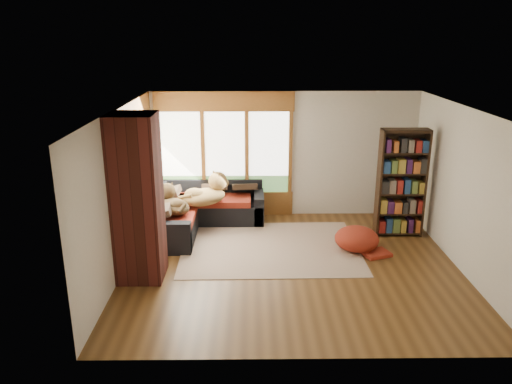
# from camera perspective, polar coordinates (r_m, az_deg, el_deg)

# --- Properties ---
(floor) EXTENTS (5.50, 5.50, 0.00)m
(floor) POSITION_cam_1_polar(r_m,az_deg,el_deg) (8.43, 4.05, -8.38)
(floor) COLOR #4F3116
(floor) RESTS_ON ground
(ceiling) EXTENTS (5.50, 5.50, 0.00)m
(ceiling) POSITION_cam_1_polar(r_m,az_deg,el_deg) (7.66, 4.48, 9.38)
(ceiling) COLOR white
(wall_back) EXTENTS (5.50, 0.04, 2.60)m
(wall_back) POSITION_cam_1_polar(r_m,az_deg,el_deg) (10.35, 3.11, 4.28)
(wall_back) COLOR silver
(wall_back) RESTS_ON ground
(wall_front) EXTENTS (5.50, 0.04, 2.60)m
(wall_front) POSITION_cam_1_polar(r_m,az_deg,el_deg) (5.63, 6.37, -7.69)
(wall_front) COLOR silver
(wall_front) RESTS_ON ground
(wall_left) EXTENTS (0.04, 5.00, 2.60)m
(wall_left) POSITION_cam_1_polar(r_m,az_deg,el_deg) (8.19, -15.30, -0.00)
(wall_left) COLOR silver
(wall_left) RESTS_ON ground
(wall_right) EXTENTS (0.04, 5.00, 2.60)m
(wall_right) POSITION_cam_1_polar(r_m,az_deg,el_deg) (8.63, 22.77, 0.13)
(wall_right) COLOR silver
(wall_right) RESTS_ON ground
(windows_back) EXTENTS (2.82, 0.10, 1.90)m
(windows_back) POSITION_cam_1_polar(r_m,az_deg,el_deg) (10.30, -3.57, 4.49)
(windows_back) COLOR brown
(windows_back) RESTS_ON wall_back
(windows_left) EXTENTS (0.10, 2.62, 1.90)m
(windows_left) POSITION_cam_1_polar(r_m,az_deg,el_deg) (9.28, -13.37, 2.55)
(windows_left) COLOR brown
(windows_left) RESTS_ON wall_left
(roller_blind) EXTENTS (0.03, 0.72, 0.90)m
(roller_blind) POSITION_cam_1_polar(r_m,az_deg,el_deg) (9.98, -12.36, 6.03)
(roller_blind) COLOR gray
(roller_blind) RESTS_ON wall_left
(brick_chimney) EXTENTS (0.70, 0.70, 2.60)m
(brick_chimney) POSITION_cam_1_polar(r_m,az_deg,el_deg) (7.78, -13.42, -0.78)
(brick_chimney) COLOR #471914
(brick_chimney) RESTS_ON ground
(sectional_sofa) EXTENTS (2.20, 2.20, 0.80)m
(sectional_sofa) POSITION_cam_1_polar(r_m,az_deg,el_deg) (9.93, -8.02, -2.48)
(sectional_sofa) COLOR black
(sectional_sofa) RESTS_ON ground
(area_rug) EXTENTS (3.19, 2.46, 0.01)m
(area_rug) POSITION_cam_1_polar(r_m,az_deg,el_deg) (9.07, 1.64, -6.36)
(area_rug) COLOR beige
(area_rug) RESTS_ON ground
(bookshelf) EXTENTS (0.88, 0.29, 2.05)m
(bookshelf) POSITION_cam_1_polar(r_m,az_deg,el_deg) (9.68, 16.28, 0.95)
(bookshelf) COLOR black
(bookshelf) RESTS_ON ground
(pouf) EXTENTS (1.03, 1.03, 0.42)m
(pouf) POSITION_cam_1_polar(r_m,az_deg,el_deg) (9.08, 11.44, -5.20)
(pouf) COLOR maroon
(pouf) RESTS_ON area_rug
(dog_tan) EXTENTS (1.08, 1.01, 0.53)m
(dog_tan) POSITION_cam_1_polar(r_m,az_deg,el_deg) (9.67, -5.63, 0.19)
(dog_tan) COLOR olive
(dog_tan) RESTS_ON sectional_sofa
(dog_brindle) EXTENTS (0.83, 0.91, 0.44)m
(dog_brindle) POSITION_cam_1_polar(r_m,az_deg,el_deg) (9.32, -9.53, -0.95)
(dog_brindle) COLOR black
(dog_brindle) RESTS_ON sectional_sofa
(throw_pillows) EXTENTS (1.98, 1.68, 0.45)m
(throw_pillows) POSITION_cam_1_polar(r_m,az_deg,el_deg) (9.82, -7.58, 0.34)
(throw_pillows) COLOR #35281D
(throw_pillows) RESTS_ON sectional_sofa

